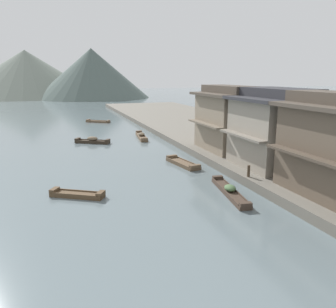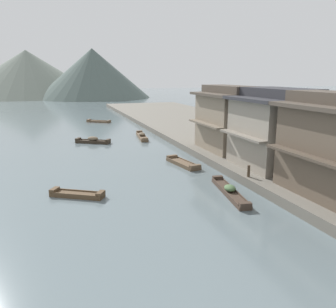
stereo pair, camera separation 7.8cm
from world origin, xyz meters
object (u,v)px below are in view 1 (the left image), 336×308
boat_moored_third (92,141)px  boat_midriver_drifting (183,163)px  house_waterfront_far (228,119)px  boat_midriver_upstream (230,191)px  boat_moored_nearest (77,194)px  house_waterfront_narrow (276,128)px  mooring_post_dock_far (249,171)px  boat_moored_far (141,136)px  boat_moored_second (98,121)px

boat_moored_third → boat_midriver_drifting: bearing=-63.1°
boat_moored_third → house_waterfront_far: (11.81, -10.66, 3.38)m
boat_moored_third → boat_midriver_upstream: bearing=-72.1°
boat_moored_nearest → boat_moored_third: 18.17m
boat_midriver_upstream → house_waterfront_narrow: (5.73, 3.35, 3.45)m
mooring_post_dock_far → house_waterfront_far: bearing=71.3°
boat_moored_far → house_waterfront_far: bearing=-65.0°
boat_moored_nearest → boat_moored_far: bearing=64.4°
house_waterfront_narrow → boat_moored_nearest: bearing=-177.8°
boat_moored_second → mooring_post_dock_far: mooring_post_dock_far is taller
boat_moored_third → house_waterfront_narrow: 21.59m
boat_moored_nearest → boat_moored_second: bearing=80.7°
boat_moored_third → boat_midriver_upstream: size_ratio=0.69×
house_waterfront_narrow → mooring_post_dock_far: (-3.57, -2.09, -2.58)m
boat_moored_second → house_waterfront_far: bearing=-72.6°
boat_moored_nearest → boat_midriver_upstream: bearing=-15.9°
boat_moored_third → mooring_post_dock_far: 21.36m
boat_moored_second → boat_moored_far: (3.34, -16.45, 0.08)m
boat_midriver_drifting → house_waterfront_far: (5.38, 2.00, 3.50)m
boat_moored_far → boat_midriver_upstream: size_ratio=1.01×
boat_midriver_upstream → mooring_post_dock_far: size_ratio=6.92×
boat_midriver_upstream → boat_midriver_drifting: bearing=91.9°
boat_midriver_upstream → house_waterfront_narrow: bearing=30.3°
boat_moored_second → boat_moored_far: bearing=-78.5°
boat_moored_second → house_waterfront_far: 30.00m
mooring_post_dock_far → boat_moored_nearest: bearing=172.8°
boat_moored_second → mooring_post_dock_far: 37.67m
boat_moored_nearest → boat_midriver_upstream: size_ratio=0.60×
boat_midriver_drifting → house_waterfront_far: house_waterfront_far is taller
boat_moored_third → house_waterfront_far: 16.27m
boat_moored_third → house_waterfront_far: size_ratio=0.56×
house_waterfront_narrow → boat_moored_third: bearing=125.6°
boat_moored_second → house_waterfront_far: size_ratio=0.54×
boat_midriver_upstream → house_waterfront_far: bearing=63.0°
boat_moored_third → boat_midriver_drifting: boat_moored_third is taller
boat_midriver_drifting → house_waterfront_far: bearing=20.4°
boat_moored_third → house_waterfront_narrow: house_waterfront_narrow is taller
boat_moored_second → boat_moored_nearest: bearing=-99.3°
boat_midriver_upstream → house_waterfront_far: 11.77m
boat_moored_third → boat_moored_second: bearing=80.7°
house_waterfront_far → boat_midriver_upstream: bearing=-117.0°
boat_moored_far → house_waterfront_far: (5.58, -11.98, 3.43)m
boat_moored_second → house_waterfront_narrow: size_ratio=0.59×
boat_midriver_upstream → house_waterfront_far: house_waterfront_far is taller
boat_moored_second → house_waterfront_narrow: (9.52, -35.10, 3.51)m
house_waterfront_far → house_waterfront_narrow: bearing=-84.8°
boat_moored_second → boat_midriver_upstream: boat_midriver_upstream is taller
boat_midriver_drifting → boat_moored_far: bearing=90.8°
house_waterfront_narrow → boat_midriver_drifting: bearing=142.1°
house_waterfront_narrow → boat_moored_second: bearing=105.2°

